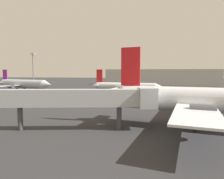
{
  "coord_description": "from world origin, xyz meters",
  "views": [
    {
      "loc": [
        4.6,
        -9.87,
        7.95
      ],
      "look_at": [
        -4.53,
        40.39,
        3.66
      ],
      "focal_mm": 32.29,
      "sensor_mm": 36.0,
      "label": 1
    }
  ],
  "objects": [
    {
      "name": "airplane_distant",
      "position": [
        -43.91,
        61.11,
        3.61
      ],
      "size": [
        29.8,
        25.09,
        9.22
      ],
      "rotation": [
        0.0,
        0.0,
        -0.31
      ],
      "color": "#B2BCCC",
      "rests_on": "ground_plane"
    },
    {
      "name": "light_mast_left",
      "position": [
        -51.75,
        81.64,
        10.05
      ],
      "size": [
        2.4,
        0.5,
        17.63
      ],
      "color": "slate",
      "rests_on": "ground_plane"
    },
    {
      "name": "terminal_building",
      "position": [
        12.47,
        130.33,
        5.02
      ],
      "size": [
        70.39,
        26.15,
        10.04
      ],
      "primitive_type": "cube",
      "color": "#B7B7B2",
      "rests_on": "ground_plane"
    },
    {
      "name": "jet_bridge",
      "position": [
        -4.04,
        16.65,
        4.36
      ],
      "size": [
        21.75,
        6.64,
        5.86
      ],
      "rotation": [
        0.0,
        0.0,
        0.21
      ],
      "color": "#B2B7BC",
      "rests_on": "ground_plane"
    },
    {
      "name": "airplane_far_left",
      "position": [
        -4.38,
        65.89,
        2.79
      ],
      "size": [
        28.79,
        21.72,
        9.21
      ],
      "rotation": [
        0.0,
        0.0,
        -0.16
      ],
      "color": "silver",
      "rests_on": "ground_plane"
    },
    {
      "name": "airplane_at_gate",
      "position": [
        12.1,
        20.16,
        4.09
      ],
      "size": [
        31.49,
        28.41,
        11.93
      ],
      "rotation": [
        0.0,
        0.0,
        -0.19
      ],
      "color": "silver",
      "rests_on": "ground_plane"
    }
  ]
}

